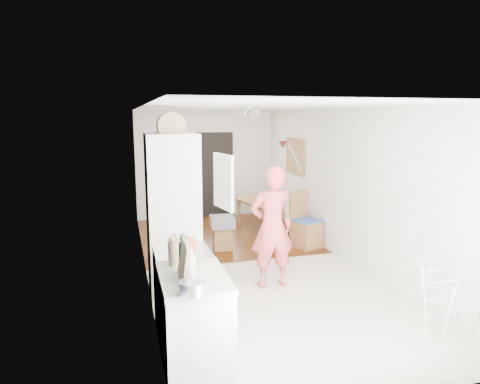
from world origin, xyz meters
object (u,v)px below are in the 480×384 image
dining_table (273,218)px  person (272,216)px  drying_rack (451,307)px  stool (223,238)px  dining_chair (307,220)px

dining_table → person: bearing=147.9°
dining_table → drying_rack: drying_rack is taller
dining_table → stool: dining_table is taller
person → dining_chair: 1.99m
dining_chair → drying_rack: 3.45m
dining_table → stool: bearing=116.9°
dining_chair → stool: (-1.50, 0.29, -0.30)m
drying_rack → stool: bearing=115.1°
dining_chair → stool: 1.56m
drying_rack → dining_table: bearing=95.0°
dining_chair → stool: dining_chair is taller
person → stool: (-0.28, 1.80, -0.79)m
dining_table → dining_chair: dining_chair is taller
person → drying_rack: 2.42m
drying_rack → dining_chair: bearing=93.6°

